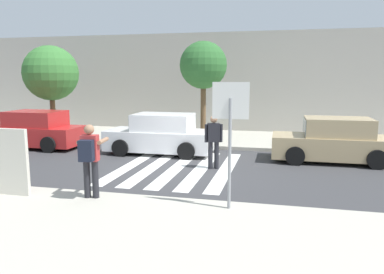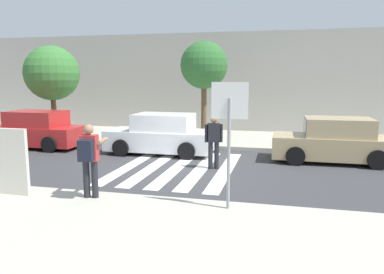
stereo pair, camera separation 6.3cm
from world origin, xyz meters
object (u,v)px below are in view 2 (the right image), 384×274
Objects in this scene: advertising_board at (8,161)px; street_tree_center at (204,66)px; parked_car_red at (35,130)px; parked_car_white at (161,135)px; street_tree_west at (52,73)px; photographer_with_backpack at (89,155)px; pedestrian_crossing at (214,139)px; parked_car_tan at (334,141)px; stop_sign at (229,117)px.

street_tree_center is at bearing 72.14° from advertising_board.
parked_car_red is 7.74m from street_tree_center.
street_tree_west is (-6.01, 2.04, 2.39)m from parked_car_white.
photographer_with_backpack is 4.59m from pedestrian_crossing.
pedestrian_crossing is 0.42× the size of parked_car_tan.
stop_sign is 0.66× the size of parked_car_white.
street_tree_center is at bearing 22.89° from parked_car_red.
street_tree_west is at bearing -173.71° from street_tree_center.
parked_car_white is 6.78m from street_tree_west.
stop_sign is 0.66× the size of parked_car_tan.
street_tree_west is (-8.42, 3.98, 2.14)m from pedestrian_crossing.
parked_car_red is at bearing 121.39° from advertising_board.
stop_sign is 1.56× the size of pedestrian_crossing.
stop_sign reaches higher than photographer_with_backpack.
street_tree_west is 0.97× the size of street_tree_center.
street_tree_center is at bearing 68.82° from parked_car_white.
advertising_board reaches higher than parked_car_red.
street_tree_center is at bearing 6.29° from street_tree_west.
parked_car_tan is at bearing 37.26° from advertising_board.
street_tree_west is at bearing 170.62° from parked_car_tan.
street_tree_west is 2.67× the size of advertising_board.
stop_sign is at bearing -40.11° from street_tree_west.
pedestrian_crossing is 8.23m from parked_car_red.
pedestrian_crossing is at bearing 104.69° from stop_sign.
parked_car_red is at bearing 166.32° from pedestrian_crossing.
parked_car_white is at bearing 0.00° from parked_car_red.
advertising_board is at bearing -177.32° from stop_sign.
street_tree_west reaches higher than pedestrian_crossing.
advertising_board reaches higher than parked_car_tan.
parked_car_white is at bearing 180.00° from parked_car_tan.
parked_car_red is 5.58m from parked_car_white.
street_tree_center is (6.67, 2.82, 2.71)m from parked_car_red.
parked_car_red is at bearing 146.71° from stop_sign.
parked_car_white is 6.45m from advertising_board.
pedestrian_crossing is at bearing 61.75° from photographer_with_backpack.
parked_car_tan is 0.94× the size of street_tree_center.
photographer_with_backpack is 8.55m from parked_car_tan.
photographer_with_backpack is at bearing -45.81° from parked_car_red.
pedestrian_crossing is 4.37m from parked_car_tan.
stop_sign is 0.63× the size of street_tree_west.
parked_car_white is at bearing 92.29° from photographer_with_backpack.
parked_car_red is 0.96× the size of street_tree_west.
photographer_with_backpack reaches higher than parked_car_white.
parked_car_red is at bearing -78.26° from street_tree_west.
street_tree_west is at bearing 154.68° from pedestrian_crossing.
parked_car_tan is 6.53m from street_tree_center.
parked_car_tan is 10.22m from advertising_board.
advertising_board is (4.20, -8.22, -2.18)m from street_tree_west.
parked_car_white is (-2.41, 1.95, -0.25)m from pedestrian_crossing.
parked_car_red and parked_car_tan have the same top height.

